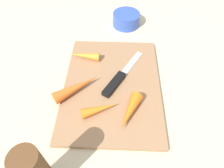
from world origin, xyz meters
The scene contains 8 objects.
ground_plane centered at (0.00, 0.00, 0.00)m, with size 1.40×1.40×0.00m, color #C6B793.
cutting_board centered at (0.00, 0.00, 0.01)m, with size 0.36×0.26×0.01m, color #99704C.
knife centered at (-0.01, 0.01, 0.02)m, with size 0.18×0.12×0.01m.
carrot_longest centered at (0.03, -0.09, 0.03)m, with size 0.03×0.03×0.13m, color orange.
carrot_short centered at (-0.10, -0.09, 0.02)m, with size 0.02×0.02×0.09m, color orange.
carrot_long centered at (0.10, 0.05, 0.03)m, with size 0.03×0.03×0.10m, color orange.
carrot_shortest centered at (0.09, -0.03, 0.02)m, with size 0.03×0.03×0.09m, color orange.
small_bowl centered at (-0.30, 0.04, 0.02)m, with size 0.10×0.10×0.05m, color #3351B2.
Camera 1 is at (0.35, 0.01, 0.44)m, focal length 32.61 mm.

